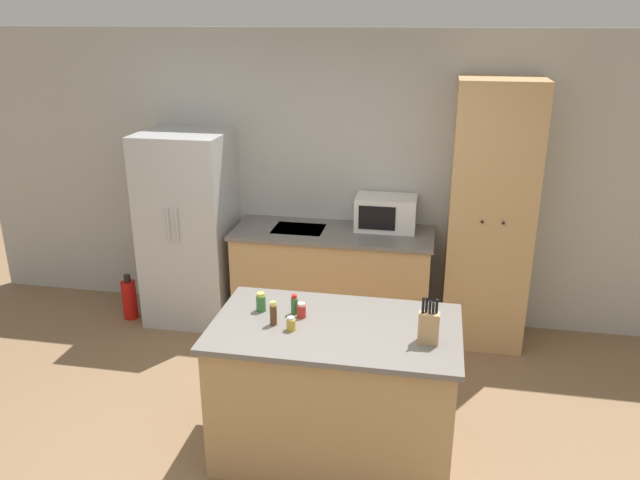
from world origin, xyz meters
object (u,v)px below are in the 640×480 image
(spice_bottle_tall_dark, at_px, (301,311))
(spice_bottle_amber_oil, at_px, (294,305))
(spice_bottle_short_red, at_px, (261,302))
(microwave, at_px, (386,213))
(spice_bottle_green_herb, at_px, (291,324))
(pantry_cabinet, at_px, (490,217))
(knife_block, at_px, (429,327))
(spice_bottle_pale_salt, at_px, (273,314))
(fire_extinguisher, at_px, (130,299))
(refrigerator, at_px, (189,228))

(spice_bottle_tall_dark, relative_size, spice_bottle_amber_oil, 0.74)
(spice_bottle_amber_oil, bearing_deg, spice_bottle_short_red, 179.92)
(microwave, relative_size, spice_bottle_green_herb, 6.04)
(microwave, bearing_deg, spice_bottle_green_herb, -101.42)
(pantry_cabinet, relative_size, spice_bottle_amber_oil, 17.16)
(knife_block, distance_m, spice_bottle_pale_salt, 0.93)
(spice_bottle_pale_salt, bearing_deg, spice_bottle_amber_oil, 61.48)
(pantry_cabinet, relative_size, fire_extinguisher, 5.16)
(pantry_cabinet, distance_m, spice_bottle_short_red, 2.22)
(pantry_cabinet, distance_m, knife_block, 1.91)
(spice_bottle_pale_salt, xyz_separation_m, fire_extinguisher, (-1.83, 1.58, -0.79))
(knife_block, xyz_separation_m, fire_extinguisher, (-2.76, 1.63, -0.82))
(refrigerator, bearing_deg, spice_bottle_short_red, -54.46)
(microwave, relative_size, knife_block, 1.82)
(spice_bottle_green_herb, bearing_deg, spice_bottle_tall_dark, 82.77)
(refrigerator, bearing_deg, fire_extinguisher, -164.34)
(spice_bottle_green_herb, bearing_deg, fire_extinguisher, 140.16)
(microwave, bearing_deg, refrigerator, -175.08)
(spice_bottle_tall_dark, bearing_deg, microwave, 78.17)
(spice_bottle_short_red, height_order, spice_bottle_green_herb, spice_bottle_short_red)
(spice_bottle_amber_oil, xyz_separation_m, fire_extinguisher, (-1.92, 1.41, -0.78))
(knife_block, height_order, spice_bottle_pale_salt, knife_block)
(refrigerator, height_order, spice_bottle_green_herb, refrigerator)
(spice_bottle_amber_oil, bearing_deg, spice_bottle_pale_salt, -118.52)
(refrigerator, relative_size, spice_bottle_pale_salt, 11.44)
(refrigerator, height_order, fire_extinguisher, refrigerator)
(spice_bottle_amber_oil, bearing_deg, spice_bottle_green_herb, -82.36)
(microwave, distance_m, fire_extinguisher, 2.52)
(refrigerator, height_order, knife_block, refrigerator)
(spice_bottle_short_red, bearing_deg, pantry_cabinet, 47.24)
(spice_bottle_short_red, xyz_separation_m, spice_bottle_pale_salt, (0.13, -0.17, 0.01))
(spice_bottle_tall_dark, bearing_deg, pantry_cabinet, 53.47)
(spice_bottle_green_herb, bearing_deg, pantry_cabinet, 55.71)
(refrigerator, relative_size, spice_bottle_green_herb, 20.30)
(knife_block, height_order, spice_bottle_amber_oil, knife_block)
(knife_block, distance_m, fire_extinguisher, 3.31)
(spice_bottle_amber_oil, bearing_deg, fire_extinguisher, 143.73)
(spice_bottle_pale_salt, bearing_deg, fire_extinguisher, 139.21)
(spice_bottle_tall_dark, xyz_separation_m, fire_extinguisher, (-1.97, 1.45, -0.77))
(refrigerator, relative_size, knife_block, 6.13)
(fire_extinguisher, bearing_deg, refrigerator, 15.66)
(microwave, height_order, knife_block, microwave)
(spice_bottle_tall_dark, xyz_separation_m, spice_bottle_amber_oil, (-0.05, 0.04, 0.02))
(pantry_cabinet, xyz_separation_m, spice_bottle_amber_oil, (-1.29, -1.63, -0.15))
(pantry_cabinet, height_order, spice_bottle_amber_oil, pantry_cabinet)
(refrigerator, distance_m, spice_bottle_amber_oil, 2.07)
(refrigerator, bearing_deg, microwave, 4.92)
(spice_bottle_tall_dark, height_order, spice_bottle_green_herb, spice_bottle_tall_dark)
(knife_block, xyz_separation_m, spice_bottle_pale_salt, (-0.93, 0.05, -0.03))
(spice_bottle_tall_dark, distance_m, fire_extinguisher, 2.56)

